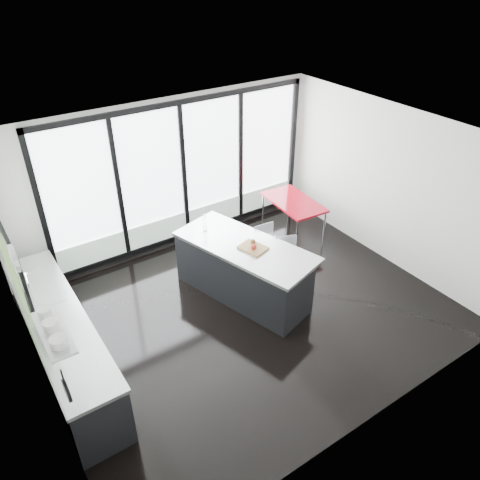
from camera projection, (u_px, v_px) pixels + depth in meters
floor at (245, 311)px, 7.45m from camera, size 6.00×5.00×0.00m
ceiling at (247, 144)px, 5.94m from camera, size 6.00×5.00×0.00m
wall_back at (182, 179)px, 8.61m from camera, size 6.00×0.09×2.80m
wall_front at (380, 341)px, 4.95m from camera, size 6.00×0.00×2.80m
wall_left at (21, 291)px, 5.40m from camera, size 0.26×5.00×2.80m
wall_right at (388, 185)px, 8.10m from camera, size 0.00×5.00×2.80m
counter_cabinets at (63, 343)px, 6.22m from camera, size 0.69×3.24×1.36m
island at (242, 271)px, 7.54m from camera, size 1.58×2.50×1.23m
bar_stool_near at (287, 272)px, 7.71m from camera, size 0.61×0.61×0.74m
bar_stool_far at (268, 259)px, 7.99m from camera, size 0.52×0.52×0.77m
red_table at (293, 217)px, 9.29m from camera, size 0.84×1.36×0.70m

